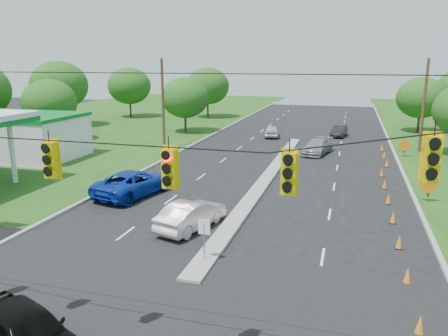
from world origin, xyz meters
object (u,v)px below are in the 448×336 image
(black_sedan, at_px, (25,334))
(white_sedan, at_px, (191,215))
(blue_pickup, at_px, (134,183))
(gas_station, at_px, (2,133))

(black_sedan, bearing_deg, white_sedan, 15.91)
(blue_pickup, bearing_deg, gas_station, -7.98)
(white_sedan, relative_size, blue_pickup, 0.76)
(black_sedan, height_order, white_sedan, black_sedan)
(black_sedan, xyz_separation_m, blue_pickup, (-4.71, 15.85, 0.01))
(white_sedan, bearing_deg, blue_pickup, -22.96)
(blue_pickup, bearing_deg, white_sedan, 154.23)
(white_sedan, distance_m, blue_pickup, 7.36)
(black_sedan, relative_size, white_sedan, 1.06)
(blue_pickup, bearing_deg, black_sedan, 119.12)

